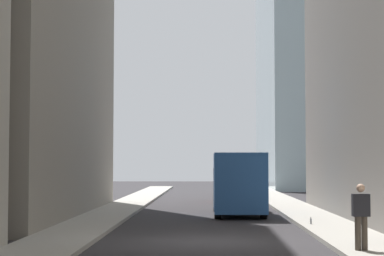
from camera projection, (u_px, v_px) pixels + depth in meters
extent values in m
plane|color=#302D30|center=(208.00, 241.00, 20.76)|extent=(135.00, 135.00, 0.00)
cube|color=#A8A399|center=(63.00, 238.00, 20.87)|extent=(90.00, 2.20, 0.14)
cube|color=#A8A399|center=(355.00, 239.00, 20.66)|extent=(90.00, 2.20, 0.14)
cube|color=#285699|center=(239.00, 182.00, 30.38)|extent=(4.60, 2.25, 2.60)
cube|color=#38383D|center=(236.00, 187.00, 33.56)|extent=(1.90, 2.25, 1.90)
cube|color=black|center=(236.00, 175.00, 33.59)|extent=(1.92, 2.09, 0.64)
cylinder|color=black|center=(256.00, 202.00, 33.49)|extent=(0.88, 0.28, 0.88)
cylinder|color=black|center=(216.00, 202.00, 33.54)|extent=(0.88, 0.28, 0.88)
cylinder|color=black|center=(264.00, 209.00, 28.90)|extent=(0.88, 0.28, 0.88)
cylinder|color=black|center=(218.00, 209.00, 28.95)|extent=(0.88, 0.28, 0.88)
cube|color=maroon|center=(231.00, 194.00, 41.40)|extent=(4.30, 1.78, 0.70)
cube|color=black|center=(231.00, 184.00, 41.23)|extent=(2.10, 1.58, 0.54)
cylinder|color=black|center=(242.00, 196.00, 42.72)|extent=(0.64, 0.22, 0.64)
cylinder|color=black|center=(218.00, 196.00, 42.75)|extent=(0.64, 0.22, 0.64)
cylinder|color=black|center=(244.00, 198.00, 40.02)|extent=(0.64, 0.22, 0.64)
cylinder|color=black|center=(218.00, 198.00, 40.06)|extent=(0.64, 0.22, 0.64)
cylinder|color=#473D33|center=(364.00, 233.00, 17.47)|extent=(0.16, 0.16, 0.88)
cylinder|color=#473D33|center=(358.00, 233.00, 17.47)|extent=(0.16, 0.16, 0.88)
cube|color=#232328|center=(361.00, 205.00, 17.51)|extent=(0.26, 0.44, 0.58)
sphere|color=tan|center=(361.00, 188.00, 17.53)|extent=(0.22, 0.22, 0.22)
cylinder|color=#999EA3|center=(311.00, 221.00, 24.93)|extent=(0.07, 0.07, 0.20)
cylinder|color=#999EA3|center=(311.00, 218.00, 24.93)|extent=(0.03, 0.03, 0.07)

